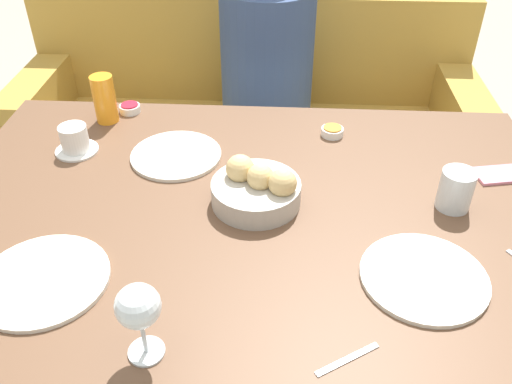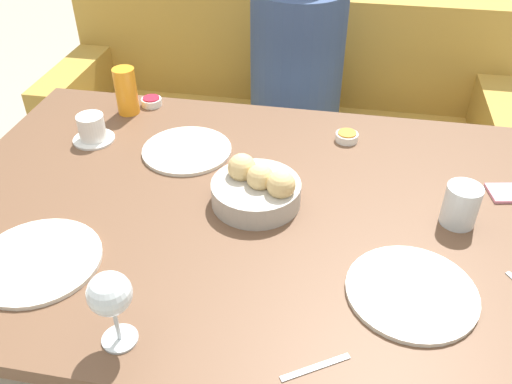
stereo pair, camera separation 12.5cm
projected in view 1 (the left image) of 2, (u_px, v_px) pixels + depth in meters
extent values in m
cube|color=brown|center=(251.00, 214.00, 1.27)|extent=(1.48, 1.00, 0.03)
cube|color=brown|center=(62.00, 208.00, 1.88)|extent=(0.06, 0.06, 0.71)
cube|color=brown|center=(465.00, 223.00, 1.82)|extent=(0.06, 0.06, 0.71)
cube|color=#B28938|center=(249.00, 160.00, 2.39)|extent=(1.83, 0.70, 0.42)
cube|color=#B28938|center=(252.00, 44.00, 2.33)|extent=(1.83, 0.20, 0.45)
cube|color=#B28938|center=(57.00, 135.00, 2.37)|extent=(0.14, 0.70, 0.62)
cube|color=#B28938|center=(447.00, 147.00, 2.29)|extent=(0.14, 0.70, 0.62)
cube|color=#23232D|center=(267.00, 174.00, 2.30)|extent=(0.32, 0.44, 0.42)
cylinder|color=#334770|center=(268.00, 65.00, 2.01)|extent=(0.34, 0.34, 0.57)
cylinder|color=#B2ADA3|center=(256.00, 193.00, 1.26)|extent=(0.21, 0.21, 0.05)
sphere|color=#DBB775|center=(260.00, 177.00, 1.23)|extent=(0.06, 0.06, 0.06)
sphere|color=#DBB775|center=(283.00, 184.00, 1.21)|extent=(0.07, 0.07, 0.07)
sphere|color=#DBB775|center=(240.00, 169.00, 1.25)|extent=(0.07, 0.07, 0.07)
cylinder|color=silver|center=(43.00, 280.00, 1.07)|extent=(0.26, 0.26, 0.01)
cylinder|color=silver|center=(424.00, 277.00, 1.07)|extent=(0.25, 0.25, 0.01)
cylinder|color=silver|center=(176.00, 155.00, 1.43)|extent=(0.24, 0.24, 0.01)
cylinder|color=orange|center=(104.00, 99.00, 1.55)|extent=(0.06, 0.06, 0.14)
cylinder|color=silver|center=(456.00, 190.00, 1.23)|extent=(0.08, 0.08, 0.10)
cylinder|color=silver|center=(147.00, 351.00, 0.93)|extent=(0.06, 0.06, 0.00)
cylinder|color=silver|center=(144.00, 337.00, 0.91)|extent=(0.01, 0.01, 0.07)
sphere|color=silver|center=(138.00, 306.00, 0.86)|extent=(0.08, 0.08, 0.08)
cylinder|color=white|center=(77.00, 150.00, 1.45)|extent=(0.11, 0.11, 0.01)
cylinder|color=white|center=(74.00, 138.00, 1.43)|extent=(0.07, 0.07, 0.07)
cylinder|color=white|center=(130.00, 109.00, 1.62)|extent=(0.06, 0.06, 0.02)
cylinder|color=#A3192D|center=(129.00, 105.00, 1.62)|extent=(0.05, 0.05, 0.00)
cylinder|color=white|center=(332.00, 132.00, 1.51)|extent=(0.06, 0.06, 0.02)
cylinder|color=#C67F28|center=(333.00, 128.00, 1.51)|extent=(0.05, 0.05, 0.00)
cube|color=#B7B7BC|center=(347.00, 359.00, 0.92)|extent=(0.11, 0.08, 0.00)
cube|color=pink|center=(505.00, 174.00, 1.36)|extent=(0.16, 0.10, 0.01)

